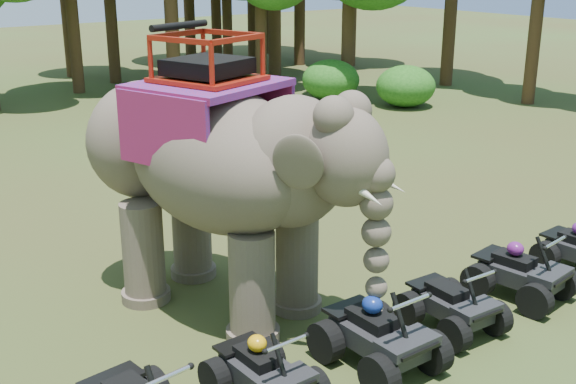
% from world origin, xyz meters
% --- Properties ---
extents(ground, '(110.00, 110.00, 0.00)m').
position_xyz_m(ground, '(0.00, 0.00, 0.00)').
color(ground, '#47381E').
rests_on(ground, ground).
extents(elephant, '(4.21, 6.15, 4.74)m').
position_xyz_m(elephant, '(-1.23, 1.50, 2.37)').
color(elephant, brown).
rests_on(elephant, ground).
extents(atv_1, '(1.19, 1.60, 1.16)m').
position_xyz_m(atv_1, '(-2.23, -1.31, 0.58)').
color(atv_1, black).
rests_on(atv_1, ground).
extents(atv_2, '(1.33, 1.80, 1.32)m').
position_xyz_m(atv_2, '(-0.37, -1.57, 0.66)').
color(atv_2, black).
rests_on(atv_2, ground).
extents(atv_3, '(1.19, 1.60, 1.16)m').
position_xyz_m(atv_3, '(1.36, -1.44, 0.58)').
color(atv_3, black).
rests_on(atv_3, ground).
extents(atv_4, '(1.46, 1.84, 1.24)m').
position_xyz_m(atv_4, '(3.20, -1.37, 0.62)').
color(atv_4, black).
rests_on(atv_4, ground).
extents(tree_1, '(5.02, 5.02, 7.18)m').
position_xyz_m(tree_1, '(4.09, 22.57, 3.59)').
color(tree_1, '#195114').
rests_on(tree_1, ground).
extents(tree_3, '(4.82, 4.82, 6.88)m').
position_xyz_m(tree_3, '(11.11, 18.62, 3.44)').
color(tree_3, '#195114').
rests_on(tree_3, ground).
extents(tree_4, '(5.44, 5.44, 7.77)m').
position_xyz_m(tree_4, '(13.34, 15.34, 3.89)').
color(tree_4, '#195114').
rests_on(tree_4, ground).
extents(tree_6, '(4.89, 4.89, 6.99)m').
position_xyz_m(tree_6, '(18.04, 9.47, 3.50)').
color(tree_6, '#195114').
rests_on(tree_6, ground).
extents(tree_38, '(4.95, 4.95, 7.07)m').
position_xyz_m(tree_38, '(12.80, 24.28, 3.53)').
color(tree_38, '#195114').
rests_on(tree_38, ground).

